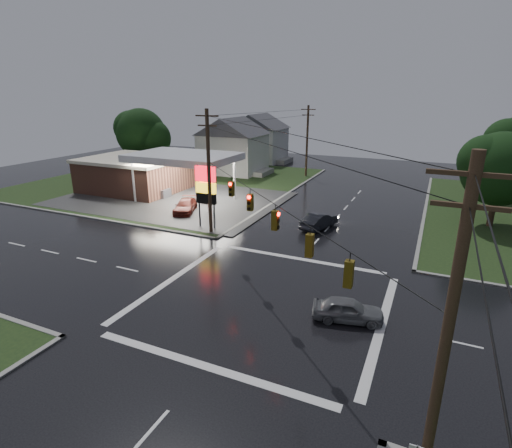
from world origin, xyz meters
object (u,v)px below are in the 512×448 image
at_px(house_near, 233,145).
at_px(utility_pole_se, 446,340).
at_px(car_north, 319,221).
at_px(pylon_sign, 206,187).
at_px(car_pump, 185,206).
at_px(gas_station, 142,172).
at_px(utility_pole_n, 307,140).
at_px(house_far, 259,137).
at_px(tree_nw_behind, 142,133).
at_px(tree_ne_near, 502,169).
at_px(utility_pole_nw, 209,171).
at_px(car_crossing, 348,310).

bearing_deg(house_near, utility_pole_se, -56.21).
relative_size(house_near, car_north, 2.44).
distance_m(pylon_sign, car_pump, 6.82).
relative_size(gas_station, utility_pole_n, 2.50).
bearing_deg(house_far, tree_nw_behind, -123.44).
xyz_separation_m(house_near, tree_ne_near, (35.09, -14.01, 1.16)).
distance_m(utility_pole_nw, car_crossing, 18.30).
bearing_deg(car_crossing, pylon_sign, 42.26).
bearing_deg(car_north, utility_pole_nw, 46.80).
height_order(pylon_sign, utility_pole_se, utility_pole_se).
bearing_deg(house_far, car_north, -57.52).
relative_size(pylon_sign, tree_nw_behind, 0.60).
bearing_deg(pylon_sign, car_crossing, -34.44).
height_order(tree_ne_near, car_pump, tree_ne_near).
bearing_deg(tree_nw_behind, house_near, 24.98).
bearing_deg(utility_pole_nw, gas_station, 147.77).
bearing_deg(tree_nw_behind, pylon_sign, -39.87).
height_order(utility_pole_se, car_north, utility_pole_se).
relative_size(utility_pole_se, house_near, 1.00).
bearing_deg(car_crossing, tree_ne_near, -35.33).
bearing_deg(tree_ne_near, house_near, 158.24).
distance_m(utility_pole_n, car_north, 25.24).
height_order(gas_station, house_near, house_near).
xyz_separation_m(tree_nw_behind, tree_ne_near, (47.98, -8.00, -0.62)).
relative_size(pylon_sign, utility_pole_nw, 0.55).
relative_size(tree_ne_near, car_crossing, 2.27).
bearing_deg(utility_pole_n, utility_pole_nw, -90.00).
bearing_deg(house_far, pylon_sign, -73.02).
distance_m(gas_station, tree_ne_near, 40.00).
bearing_deg(car_pump, tree_nw_behind, 118.11).
height_order(utility_pole_se, tree_ne_near, utility_pole_se).
height_order(tree_ne_near, car_crossing, tree_ne_near).
xyz_separation_m(pylon_sign, car_pump, (-4.83, 3.50, -3.32)).
relative_size(utility_pole_se, tree_nw_behind, 1.10).
xyz_separation_m(utility_pole_se, car_north, (-10.30, 24.28, -4.97)).
bearing_deg(gas_station, utility_pole_n, 48.53).
relative_size(house_far, car_pump, 2.32).
relative_size(house_near, car_crossing, 2.80).
height_order(house_near, tree_nw_behind, tree_nw_behind).
xyz_separation_m(utility_pole_nw, car_north, (8.70, 5.28, -4.97)).
xyz_separation_m(house_near, car_crossing, (26.10, -36.23, -3.73)).
relative_size(utility_pole_nw, car_crossing, 2.79).
bearing_deg(tree_nw_behind, tree_ne_near, -9.47).
xyz_separation_m(utility_pole_nw, house_near, (-11.45, 26.50, -1.32)).
bearing_deg(utility_pole_n, pylon_sign, -92.08).
relative_size(gas_station, house_far, 2.37).
height_order(tree_ne_near, car_north, tree_ne_near).
bearing_deg(utility_pole_se, gas_station, 140.30).
bearing_deg(utility_pole_n, car_north, -69.46).
relative_size(utility_pole_nw, house_near, 1.00).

